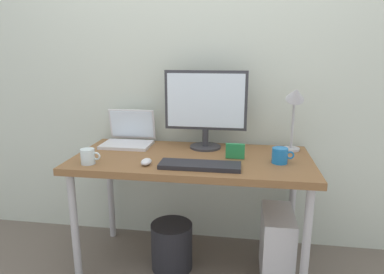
# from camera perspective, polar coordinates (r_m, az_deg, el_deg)

# --- Properties ---
(ground_plane) EXTENTS (6.00, 6.00, 0.00)m
(ground_plane) POSITION_cam_1_polar(r_m,az_deg,el_deg) (2.36, 0.00, -20.61)
(ground_plane) COLOR #665B51
(back_wall) EXTENTS (4.40, 0.04, 2.60)m
(back_wall) POSITION_cam_1_polar(r_m,az_deg,el_deg) (2.33, 1.48, 12.98)
(back_wall) COLOR silver
(back_wall) RESTS_ON ground_plane
(desk) EXTENTS (1.41, 0.66, 0.74)m
(desk) POSITION_cam_1_polar(r_m,az_deg,el_deg) (2.06, 0.00, -5.05)
(desk) COLOR brown
(desk) RESTS_ON ground_plane
(monitor) EXTENTS (0.52, 0.20, 0.50)m
(monitor) POSITION_cam_1_polar(r_m,az_deg,el_deg) (2.16, 2.31, 5.37)
(monitor) COLOR #333338
(monitor) RESTS_ON desk
(laptop) EXTENTS (0.32, 0.26, 0.23)m
(laptop) POSITION_cam_1_polar(r_m,az_deg,el_deg) (2.33, -10.51, 0.19)
(laptop) COLOR silver
(laptop) RESTS_ON desk
(desk_lamp) EXTENTS (0.11, 0.16, 0.43)m
(desk_lamp) POSITION_cam_1_polar(r_m,az_deg,el_deg) (2.17, 16.86, 5.31)
(desk_lamp) COLOR #B2B2B7
(desk_lamp) RESTS_ON desk
(keyboard) EXTENTS (0.44, 0.14, 0.02)m
(keyboard) POSITION_cam_1_polar(r_m,az_deg,el_deg) (1.84, 1.34, -4.77)
(keyboard) COLOR #232328
(keyboard) RESTS_ON desk
(mouse) EXTENTS (0.06, 0.09, 0.03)m
(mouse) POSITION_cam_1_polar(r_m,az_deg,el_deg) (1.90, -7.69, -4.14)
(mouse) COLOR silver
(mouse) RESTS_ON desk
(coffee_mug) EXTENTS (0.12, 0.09, 0.09)m
(coffee_mug) POSITION_cam_1_polar(r_m,az_deg,el_deg) (1.97, 14.55, -3.02)
(coffee_mug) COLOR #1E72BF
(coffee_mug) RESTS_ON desk
(glass_cup) EXTENTS (0.11, 0.08, 0.09)m
(glass_cup) POSITION_cam_1_polar(r_m,az_deg,el_deg) (1.98, -17.02, -3.13)
(glass_cup) COLOR silver
(glass_cup) RESTS_ON desk
(photo_frame) EXTENTS (0.11, 0.02, 0.09)m
(photo_frame) POSITION_cam_1_polar(r_m,az_deg,el_deg) (1.99, 7.25, -2.35)
(photo_frame) COLOR #268C4C
(photo_frame) RESTS_ON desk
(computer_tower) EXTENTS (0.18, 0.36, 0.42)m
(computer_tower) POSITION_cam_1_polar(r_m,az_deg,el_deg) (2.22, 13.99, -17.11)
(computer_tower) COLOR silver
(computer_tower) RESTS_ON ground_plane
(wastebasket) EXTENTS (0.26, 0.26, 0.30)m
(wastebasket) POSITION_cam_1_polar(r_m,az_deg,el_deg) (2.26, -3.41, -17.76)
(wastebasket) COLOR #232328
(wastebasket) RESTS_ON ground_plane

